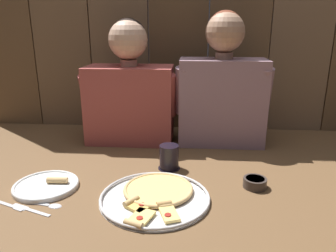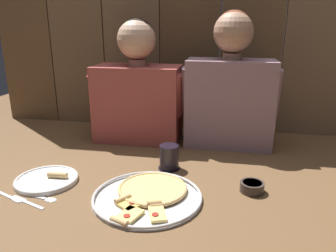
# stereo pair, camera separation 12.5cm
# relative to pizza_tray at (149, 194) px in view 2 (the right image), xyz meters

# --- Properties ---
(ground_plane) EXTENTS (3.20, 3.20, 0.00)m
(ground_plane) POSITION_rel_pizza_tray_xyz_m (0.03, 0.13, -0.01)
(ground_plane) COLOR brown
(pizza_tray) EXTENTS (0.37, 0.37, 0.03)m
(pizza_tray) POSITION_rel_pizza_tray_xyz_m (0.00, 0.00, 0.00)
(pizza_tray) COLOR silver
(pizza_tray) RESTS_ON ground
(dinner_plate) EXTENTS (0.23, 0.23, 0.03)m
(dinner_plate) POSITION_rel_pizza_tray_xyz_m (-0.40, 0.04, -0.00)
(dinner_plate) COLOR white
(dinner_plate) RESTS_ON ground
(drinking_glass) EXTENTS (0.09, 0.09, 0.10)m
(drinking_glass) POSITION_rel_pizza_tray_xyz_m (0.03, 0.24, 0.04)
(drinking_glass) COLOR black
(drinking_glass) RESTS_ON ground
(dipping_bowl) EXTENTS (0.08, 0.08, 0.03)m
(dipping_bowl) POSITION_rel_pizza_tray_xyz_m (0.34, 0.10, 0.01)
(dipping_bowl) COLOR #3D332D
(dipping_bowl) RESTS_ON ground
(table_fork) EXTENTS (0.13, 0.06, 0.01)m
(table_fork) POSITION_rel_pizza_tray_xyz_m (-0.46, -0.09, -0.01)
(table_fork) COLOR silver
(table_fork) RESTS_ON ground
(table_knife) EXTENTS (0.15, 0.07, 0.01)m
(table_knife) POSITION_rel_pizza_tray_xyz_m (-0.38, -0.11, -0.01)
(table_knife) COLOR silver
(table_knife) RESTS_ON ground
(table_spoon) EXTENTS (0.14, 0.04, 0.01)m
(table_spoon) POSITION_rel_pizza_tray_xyz_m (-0.34, -0.08, -0.01)
(table_spoon) COLOR silver
(table_spoon) RESTS_ON ground
(diner_left) EXTENTS (0.45, 0.22, 0.59)m
(diner_left) POSITION_rel_pizza_tray_xyz_m (-0.19, 0.56, 0.25)
(diner_left) COLOR #AD4C47
(diner_left) RESTS_ON ground
(diner_right) EXTENTS (0.44, 0.20, 0.62)m
(diner_right) POSITION_rel_pizza_tray_xyz_m (0.25, 0.56, 0.27)
(diner_right) COLOR gray
(diner_right) RESTS_ON ground
(wooden_backdrop_wall) EXTENTS (2.19, 0.03, 1.29)m
(wooden_backdrop_wall) POSITION_rel_pizza_tray_xyz_m (0.03, 0.80, 0.64)
(wooden_backdrop_wall) COLOR brown
(wooden_backdrop_wall) RESTS_ON ground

